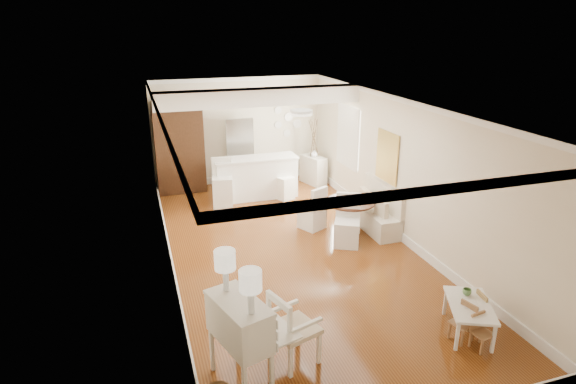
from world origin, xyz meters
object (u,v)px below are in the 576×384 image
breakfast_counter (256,178)px  pantry_cabinet (179,148)px  secretary_bureau (240,343)px  gustavian_armchair (294,327)px  slip_chair_near (347,221)px  bar_stool_left (222,183)px  fridge (253,152)px  kids_chair_a (462,323)px  sideboard (313,170)px  kids_chair_c (482,332)px  bar_stool_right (285,182)px  kids_table (468,318)px  dining_table (349,217)px  kids_chair_b (473,310)px  slip_chair_far (312,207)px

breakfast_counter → pantry_cabinet: size_ratio=0.89×
secretary_bureau → gustavian_armchair: size_ratio=1.14×
slip_chair_near → bar_stool_left: (-1.91, 2.82, 0.07)m
pantry_cabinet → fridge: 1.92m
secretary_bureau → slip_chair_near: 4.22m
kids_chair_a → sideboard: bearing=161.1°
slip_chair_near → pantry_cabinet: bearing=150.1°
bar_stool_left → fridge: 1.80m
kids_chair_a → kids_chair_c: kids_chair_a is taller
bar_stool_right → kids_chair_a: bearing=-107.0°
kids_table → slip_chair_near: size_ratio=0.92×
kids_table → fridge: size_ratio=0.52×
secretary_bureau → kids_chair_a: (3.06, -0.11, -0.30)m
pantry_cabinet → sideboard: 3.56m
secretary_bureau → pantry_cabinet: (0.10, 7.38, 0.58)m
kids_table → pantry_cabinet: (-3.15, 7.37, 0.92)m
kids_table → dining_table: size_ratio=0.91×
breakfast_counter → slip_chair_near: bearing=-72.1°
kids_chair_c → breakfast_counter: (-1.40, 6.65, 0.26)m
breakfast_counter → sideboard: size_ratio=2.61×
breakfast_counter → bar_stool_right: breakfast_counter is taller
gustavian_armchair → dining_table: size_ratio=0.99×
kids_chair_b → breakfast_counter: breakfast_counter is taller
kids_table → kids_chair_a: size_ratio=1.68×
bar_stool_left → pantry_cabinet: bearing=130.2°
slip_chair_far → secretary_bureau: bearing=31.9°
pantry_cabinet → slip_chair_far: bearing=-54.1°
bar_stool_left → bar_stool_right: (1.55, 0.02, -0.13)m
kids_chair_a → slip_chair_near: (-0.24, 3.24, 0.23)m
kids_chair_c → breakfast_counter: bearing=92.4°
slip_chair_near → bar_stool_right: 2.87m
gustavian_armchair → kids_chair_a: 2.35m
kids_table → fridge: bearing=99.7°
kids_chair_c → sideboard: sideboard is taller
kids_table → sideboard: (0.29, 6.89, 0.14)m
kids_chair_b → kids_chair_c: 0.50m
kids_chair_a → fridge: fridge is taller
secretary_bureau → dining_table: 4.80m
secretary_bureau → kids_table: bearing=-17.1°
bar_stool_left → pantry_cabinet: 1.73m
secretary_bureau → sideboard: 7.76m
kids_table → slip_chair_far: slip_chair_far is taller
secretary_bureau → bar_stool_left: secretary_bureau is taller
kids_table → fridge: (-1.25, 7.34, 0.67)m
kids_chair_c → sideboard: (0.35, 7.25, 0.12)m
kids_chair_b → dining_table: (-0.29, 3.55, 0.08)m
bar_stool_right → dining_table: bearing=-96.8°
kids_table → bar_stool_left: (-2.35, 5.95, 0.34)m
kids_chair_c → sideboard: 7.26m
fridge → sideboard: bearing=-16.2°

